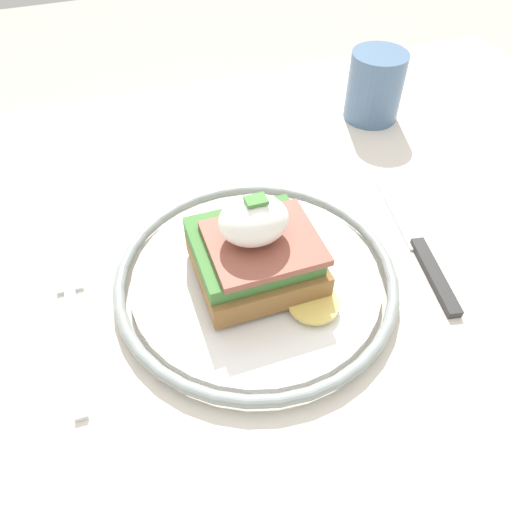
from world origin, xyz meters
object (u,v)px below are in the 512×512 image
Objects in this scene: sandwich at (256,249)px; fork at (73,322)px; cup at (375,85)px; knife at (421,250)px; plate at (256,278)px.

sandwich is 0.16m from fork.
cup reaches higher than fork.
sandwich is 0.30m from cup.
knife is at bearing -4.21° from fork.
sandwich is 1.45× the size of cup.
cup is (0.06, 0.22, 0.04)m from knife.
cup is at bearing 43.26° from sandwich.
plate is at bearing -136.67° from cup.
knife is at bearing -106.39° from cup.
sandwich is at bearing -136.74° from cup.
fork is 1.96× the size of cup.
plate is 1.34× the size of knife.
cup is (0.22, 0.21, -0.00)m from sandwich.
sandwich is 0.64× the size of knife.
sandwich reaches higher than cup.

